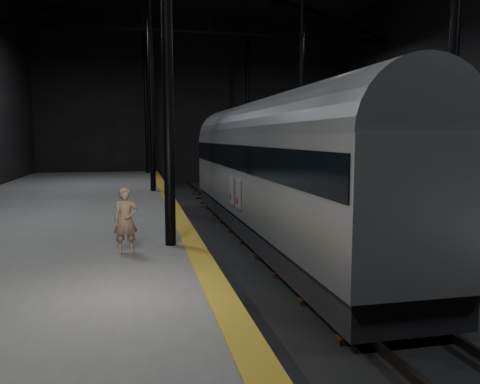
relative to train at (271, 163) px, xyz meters
name	(u,v)px	position (x,y,z in m)	size (l,w,h in m)	color
ground	(273,242)	(0.00, -0.37, -2.71)	(44.00, 44.00, 0.00)	black
platform_left	(42,238)	(-7.50, -0.37, -2.21)	(9.00, 43.80, 1.00)	#545451
platform_right	(463,220)	(7.50, -0.37, -2.21)	(9.00, 43.80, 1.00)	#545451
tactile_strip	(179,217)	(-3.25, -0.37, -1.70)	(0.50, 43.80, 0.01)	olive
track	(273,240)	(0.00, -0.37, -2.64)	(2.40, 43.00, 0.24)	#3F3328
train	(271,163)	(0.00, 0.00, 0.00)	(2.73, 18.17, 4.86)	#A5A7AD
woman	(126,220)	(-4.84, -4.89, -0.97)	(0.54, 0.35, 1.48)	#9F8461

